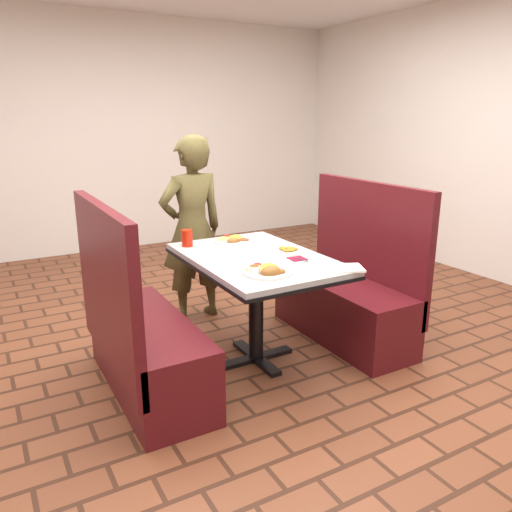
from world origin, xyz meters
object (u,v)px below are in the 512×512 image
at_px(diner_person, 192,230).
at_px(red_tumbler, 187,238).
at_px(near_dinner_plate, 267,268).
at_px(dining_table, 256,270).
at_px(plantain_plate, 288,250).
at_px(booth_bench_right, 348,295).
at_px(booth_bench_left, 141,341).
at_px(far_dinner_plate, 234,239).

xyz_separation_m(diner_person, red_tumbler, (-0.23, -0.47, 0.06)).
relative_size(near_dinner_plate, red_tumbler, 2.52).
bearing_deg(dining_table, red_tumbler, 122.55).
xyz_separation_m(plantain_plate, red_tumbler, (-0.53, 0.48, 0.05)).
xyz_separation_m(booth_bench_right, red_tumbler, (-1.09, 0.46, 0.48)).
distance_m(dining_table, booth_bench_left, 0.86).
relative_size(dining_table, plantain_plate, 6.12).
bearing_deg(near_dinner_plate, booth_bench_right, 21.12).
bearing_deg(booth_bench_left, far_dinner_plate, 25.63).
relative_size(booth_bench_left, red_tumbler, 10.27).
distance_m(booth_bench_left, diner_person, 1.26).
distance_m(dining_table, diner_person, 0.94).
xyz_separation_m(booth_bench_left, near_dinner_plate, (0.67, -0.36, 0.45)).
bearing_deg(plantain_plate, dining_table, 174.92).
distance_m(diner_person, plantain_plate, 1.00).
bearing_deg(near_dinner_plate, booth_bench_left, 151.66).
relative_size(plantain_plate, red_tumbler, 1.70).
bearing_deg(diner_person, booth_bench_right, 129.25).
distance_m(dining_table, plantain_plate, 0.26).
bearing_deg(booth_bench_right, booth_bench_left, 180.00).
bearing_deg(booth_bench_left, diner_person, 51.74).
bearing_deg(near_dinner_plate, plantain_plate, 42.54).
xyz_separation_m(booth_bench_right, diner_person, (-0.86, 0.93, 0.42)).
distance_m(diner_person, far_dinner_plate, 0.54).
height_order(diner_person, plantain_plate, diner_person).
distance_m(booth_bench_left, far_dinner_plate, 1.03).
height_order(plantain_plate, red_tumbler, red_tumbler).
height_order(dining_table, near_dinner_plate, near_dinner_plate).
bearing_deg(red_tumbler, booth_bench_right, -22.89).
distance_m(dining_table, near_dinner_plate, 0.40).
relative_size(dining_table, far_dinner_plate, 4.29).
bearing_deg(booth_bench_right, plantain_plate, -177.86).
distance_m(diner_person, near_dinner_plate, 1.29).
bearing_deg(diner_person, dining_table, 90.37).
height_order(booth_bench_right, plantain_plate, booth_bench_right).
distance_m(booth_bench_left, red_tumbler, 0.83).
xyz_separation_m(far_dinner_plate, plantain_plate, (0.19, -0.42, -0.01)).
xyz_separation_m(booth_bench_right, far_dinner_plate, (-0.76, 0.40, 0.45)).
bearing_deg(plantain_plate, far_dinner_plate, 114.47).
xyz_separation_m(booth_bench_left, plantain_plate, (1.03, -0.02, 0.43)).
distance_m(booth_bench_right, far_dinner_plate, 0.97).
bearing_deg(plantain_plate, red_tumbler, 137.75).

